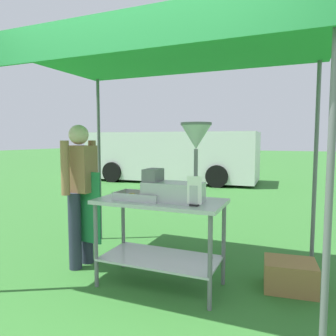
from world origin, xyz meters
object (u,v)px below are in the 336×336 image
donut_fryer (180,171)px  van_white (172,156)px  donut_cart (160,223)px  donut_tray (141,197)px  menu_sign (194,193)px  supply_crate (290,275)px  vendor (80,188)px  stall_canopy (164,57)px

donut_fryer → van_white: (-3.05, 7.48, -0.27)m
donut_cart → van_white: bearing=110.8°
donut_tray → menu_sign: 0.59m
supply_crate → van_white: van_white is taller
menu_sign → vendor: (-1.43, 0.27, -0.08)m
supply_crate → donut_fryer: bearing=-157.1°
donut_tray → supply_crate: bearing=18.4°
donut_fryer → stall_canopy: bearing=149.5°
donut_cart → donut_fryer: 0.56m
donut_tray → supply_crate: size_ratio=0.92×
donut_tray → van_white: size_ratio=0.08×
donut_cart → donut_fryer: (0.21, -0.02, 0.51)m
vendor → van_white: van_white is taller
donut_tray → donut_fryer: size_ratio=0.64×
van_white → vendor: bearing=-76.2°
supply_crate → donut_tray: bearing=-161.6°
menu_sign → van_white: 8.27m
menu_sign → vendor: size_ratio=0.16×
donut_cart → supply_crate: size_ratio=2.42×
donut_cart → menu_sign: menu_sign is taller
donut_fryer → van_white: size_ratio=0.13×
stall_canopy → menu_sign: 1.35m
donut_fryer → donut_tray: bearing=-173.9°
menu_sign → stall_canopy: bearing=147.1°
vendor → van_white: (-1.80, 7.34, -0.02)m
stall_canopy → donut_tray: size_ratio=6.38×
donut_tray → vendor: 0.87m
donut_tray → supply_crate: 1.63m
supply_crate → van_white: 8.16m
stall_canopy → supply_crate: 2.43m
stall_canopy → donut_tray: stall_canopy is taller
donut_tray → menu_sign: (0.58, -0.09, 0.09)m
vendor → supply_crate: 2.37m
van_white → stall_canopy: bearing=-68.9°
vendor → van_white: size_ratio=0.27×
donut_cart → vendor: 1.07m
donut_fryer → supply_crate: (0.98, 0.42, -1.01)m
stall_canopy → donut_cart: size_ratio=2.42×
van_white → donut_fryer: bearing=-67.8°
donut_fryer → menu_sign: 0.29m
donut_fryer → vendor: 1.28m
donut_cart → stall_canopy: bearing=90.0°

